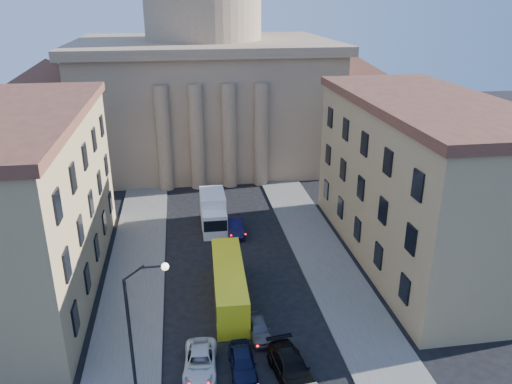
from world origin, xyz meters
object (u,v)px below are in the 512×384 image
Objects in this scene: car_left_near at (243,362)px; box_truck at (213,212)px; street_lamp at (138,319)px; city_bus at (229,283)px.

box_truck is at bearing 91.01° from car_left_near.
street_lamp is 0.85× the size of city_bus.
city_bus is 1.64× the size of box_truck.
car_left_near is 22.03m from box_truck.
box_truck reaches higher than city_bus.
street_lamp is at bearing -172.17° from car_left_near.
city_bus is at bearing 90.44° from car_left_near.
city_bus is at bearing 55.83° from street_lamp.
car_left_near is 8.33m from city_bus.
car_left_near is at bearing -88.89° from box_truck.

